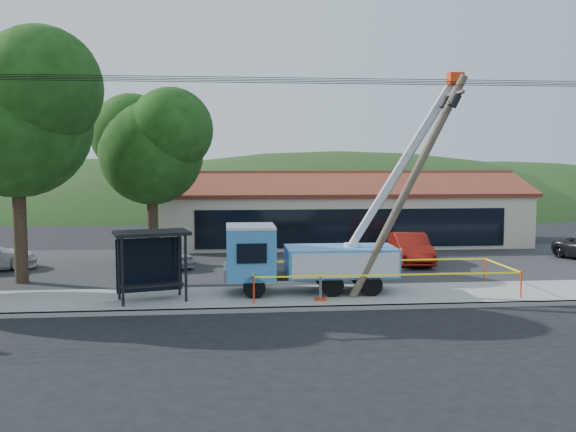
% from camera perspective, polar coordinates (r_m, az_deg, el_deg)
% --- Properties ---
extents(ground, '(120.00, 120.00, 0.00)m').
position_cam_1_polar(ground, '(21.06, 3.61, -9.69)').
color(ground, black).
rests_on(ground, ground).
extents(curb, '(60.00, 0.25, 0.15)m').
position_cam_1_polar(curb, '(23.05, 2.77, -8.20)').
color(curb, '#A9A69E').
rests_on(curb, ground).
extents(sidewalk, '(60.00, 4.00, 0.15)m').
position_cam_1_polar(sidewalk, '(24.89, 2.13, -7.21)').
color(sidewalk, '#A9A69E').
rests_on(sidewalk, ground).
extents(parking_lot, '(60.00, 12.00, 0.10)m').
position_cam_1_polar(parking_lot, '(32.70, 0.24, -4.31)').
color(parking_lot, '#28282B').
rests_on(parking_lot, ground).
extents(strip_mall, '(22.50, 8.53, 4.67)m').
position_cam_1_polar(strip_mall, '(40.89, 4.69, 0.13)').
color(strip_mall, beige).
rests_on(strip_mall, ground).
extents(tree_west_near, '(7.56, 6.72, 10.80)m').
position_cam_1_polar(tree_west_near, '(29.51, -23.05, 8.85)').
color(tree_west_near, '#332316').
rests_on(tree_west_near, ground).
extents(tree_lot, '(6.30, 5.60, 8.94)m').
position_cam_1_polar(tree_lot, '(33.32, -12.07, 6.39)').
color(tree_lot, '#332316').
rests_on(tree_lot, ground).
extents(hill_west, '(78.40, 56.00, 28.00)m').
position_cam_1_polar(hill_west, '(76.20, -14.42, 0.83)').
color(hill_west, '#213C16').
rests_on(hill_west, ground).
extents(hill_center, '(89.60, 64.00, 32.00)m').
position_cam_1_polar(hill_center, '(76.46, 4.43, 0.98)').
color(hill_center, '#213C16').
rests_on(hill_center, ground).
extents(hill_east, '(72.80, 52.00, 26.00)m').
position_cam_1_polar(hill_east, '(82.32, 18.28, 1.03)').
color(hill_east, '#213C16').
rests_on(hill_east, ground).
extents(utility_truck, '(9.35, 3.60, 8.59)m').
position_cam_1_polar(utility_truck, '(25.26, 1.59, -3.53)').
color(utility_truck, black).
rests_on(utility_truck, ground).
extents(leaning_pole, '(4.45, 1.69, 8.48)m').
position_cam_1_polar(leaning_pole, '(24.71, 11.12, 3.56)').
color(leaning_pole, brown).
rests_on(leaning_pole, ground).
extents(bus_shelter, '(3.01, 2.28, 2.58)m').
position_cam_1_polar(bus_shelter, '(24.30, -12.09, -2.91)').
color(bus_shelter, black).
rests_on(bus_shelter, ground).
extents(caution_tape, '(10.16, 3.48, 1.01)m').
position_cam_1_polar(caution_tape, '(25.73, 8.11, -5.00)').
color(caution_tape, '#FB380D').
rests_on(caution_tape, ground).
extents(car_silver, '(3.03, 4.36, 1.38)m').
position_cam_1_polar(car_silver, '(32.40, -10.64, -4.57)').
color(car_silver, '#BBBEC3').
rests_on(car_silver, ground).
extents(car_red, '(1.98, 4.74, 1.53)m').
position_cam_1_polar(car_red, '(33.30, 10.79, -4.31)').
color(car_red, maroon).
rests_on(car_red, ground).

